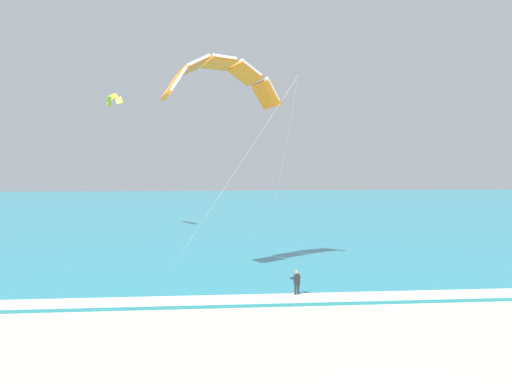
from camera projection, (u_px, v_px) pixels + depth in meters
name	position (u px, v px, depth m)	size (l,w,h in m)	color
sea	(249.00, 209.00, 88.06)	(200.00, 120.00, 0.20)	teal
surf_foam	(324.00, 297.00, 29.37)	(200.00, 1.91, 0.04)	white
surfboard	(297.00, 298.00, 29.94)	(0.88, 1.47, 0.09)	#E04C38
kitesurfer	(297.00, 283.00, 29.90)	(0.63, 0.63, 1.69)	#232328
kite_primary	(221.00, 76.00, 35.78)	(8.76, 9.59, 14.39)	orange
kite_distant	(113.00, 99.00, 57.77)	(2.38, 3.45, 1.41)	yellow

